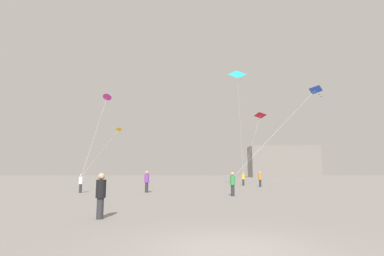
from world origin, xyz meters
TOP-DOWN VIEW (x-y plane):
  - ground_plane at (0.00, 0.00)m, footprint 300.00×300.00m
  - person_in_purple at (-3.77, 18.91)m, footprint 0.40×0.40m
  - person_in_yellow at (7.42, 31.36)m, footprint 0.38×0.38m
  - person_in_orange at (8.68, 27.98)m, footprint 0.40×0.40m
  - person_in_green at (2.90, 14.80)m, footprint 0.38×0.38m
  - person_in_white at (-9.33, 18.89)m, footprint 0.34×0.34m
  - person_in_black at (-4.05, 4.57)m, footprint 0.37×0.37m
  - kite_cyan_delta at (6.64, 29.79)m, footprint 1.77×1.96m
  - kite_magenta_diamond at (-9.16, 26.04)m, footprint 1.14×7.75m
  - kite_amber_diamond at (-9.72, 35.72)m, footprint 1.00×17.82m
  - kite_crimson_delta at (10.17, 32.29)m, footprint 3.56×1.61m
  - kite_cobalt_delta at (11.07, 18.14)m, footprint 9.05×3.95m
  - building_left_hall at (35.00, 92.38)m, footprint 23.09×10.22m

SIDE VIEW (x-z plane):
  - ground_plane at x=0.00m, z-range 0.00..0.00m
  - person_in_white at x=-9.33m, z-range 0.08..1.64m
  - person_in_black at x=-4.05m, z-range 0.08..1.79m
  - person_in_yellow at x=7.42m, z-range 0.08..1.82m
  - person_in_green at x=2.90m, z-range 0.08..1.82m
  - person_in_orange at x=8.68m, z-range 0.09..1.92m
  - person_in_purple at x=-3.77m, z-range 0.09..1.93m
  - building_left_hall at x=35.00m, z-range 0.00..10.39m
  - kite_amber_diamond at x=-9.72m, z-range 4.26..11.19m
  - kite_cobalt_delta at x=11.07m, z-range 4.85..12.91m
  - kite_crimson_delta at x=10.17m, z-range 5.10..13.55m
  - kite_magenta_diamond at x=-9.16m, z-range 5.48..14.73m
  - kite_cyan_delta at x=6.64m, z-range 7.42..21.03m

